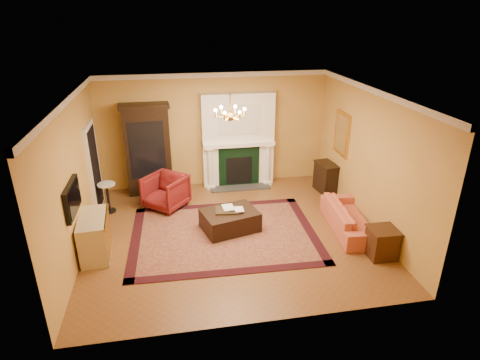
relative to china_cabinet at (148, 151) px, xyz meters
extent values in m
cube|color=brown|center=(1.75, -2.49, -1.12)|extent=(6.00, 5.50, 0.02)
cube|color=silver|center=(1.75, -2.49, 1.90)|extent=(6.00, 5.50, 0.02)
cube|color=gold|center=(1.75, 0.27, 0.39)|extent=(6.00, 0.02, 3.00)
cube|color=gold|center=(1.75, -5.25, 0.39)|extent=(6.00, 0.02, 3.00)
cube|color=gold|center=(-1.26, -2.49, 0.39)|extent=(0.02, 5.50, 3.00)
cube|color=gold|center=(4.76, -2.49, 0.39)|extent=(0.02, 5.50, 3.00)
cube|color=white|center=(2.35, 0.10, 0.14)|extent=(1.90, 0.32, 2.50)
cube|color=silver|center=(2.35, -0.07, 0.74)|extent=(1.10, 0.01, 0.80)
cube|color=#0E3319|center=(2.35, -0.07, -0.56)|extent=(1.10, 0.02, 1.10)
cube|color=black|center=(2.35, -0.08, -0.66)|extent=(0.70, 0.02, 0.75)
cube|color=#333333|center=(2.35, -0.19, -1.09)|extent=(1.60, 0.50, 0.04)
cube|color=white|center=(2.35, 0.04, 0.07)|extent=(1.90, 0.44, 0.10)
cylinder|color=white|center=(1.57, -0.08, -0.52)|extent=(0.14, 0.14, 1.18)
cylinder|color=white|center=(3.13, -0.08, -0.52)|extent=(0.14, 0.14, 1.18)
cube|color=silver|center=(1.75, 0.22, 1.83)|extent=(6.00, 0.08, 0.12)
cube|color=silver|center=(-1.21, -2.49, 1.83)|extent=(0.08, 5.50, 0.12)
cube|color=silver|center=(4.71, -2.49, 1.83)|extent=(0.08, 5.50, 0.12)
cube|color=silver|center=(-1.21, -0.79, -0.06)|extent=(0.08, 1.05, 2.10)
cube|color=black|center=(-1.18, -0.79, -0.09)|extent=(0.02, 0.85, 1.95)
cube|color=black|center=(-1.20, -3.09, 0.24)|extent=(0.08, 0.95, 0.58)
cube|color=black|center=(-1.16, -3.09, 0.24)|extent=(0.01, 0.85, 0.48)
cube|color=gold|center=(4.72, -1.09, 0.54)|extent=(0.05, 0.76, 1.05)
cube|color=white|center=(4.69, -1.09, 0.54)|extent=(0.01, 0.62, 0.90)
cylinder|color=#C28935|center=(1.75, -2.49, 1.69)|extent=(0.03, 0.03, 0.40)
sphere|color=#C28935|center=(1.75, -2.49, 1.44)|extent=(0.16, 0.16, 0.16)
sphere|color=#FFE5B2|center=(2.03, -2.49, 1.58)|extent=(0.07, 0.07, 0.07)
sphere|color=#FFE5B2|center=(1.89, -2.25, 1.58)|extent=(0.07, 0.07, 0.07)
sphere|color=#FFE5B2|center=(1.61, -2.25, 1.58)|extent=(0.07, 0.07, 0.07)
sphere|color=#FFE5B2|center=(1.47, -2.49, 1.58)|extent=(0.07, 0.07, 0.07)
sphere|color=#FFE5B2|center=(1.61, -2.73, 1.58)|extent=(0.07, 0.07, 0.07)
sphere|color=#FFE5B2|center=(1.89, -2.73, 1.58)|extent=(0.07, 0.07, 0.07)
cube|color=#4E1012|center=(1.58, -2.54, -1.11)|extent=(3.99, 3.04, 0.02)
cube|color=black|center=(0.00, 0.00, 0.00)|extent=(1.15, 0.59, 2.23)
imported|color=maroon|center=(0.38, -1.02, -0.67)|extent=(1.19, 1.19, 0.90)
cylinder|color=black|center=(-0.95, -1.02, -1.09)|extent=(0.28, 0.28, 0.04)
cylinder|color=black|center=(-0.95, -1.02, -0.75)|extent=(0.06, 0.06, 0.65)
cylinder|color=white|center=(-0.95, -1.02, -0.40)|extent=(0.41, 0.41, 0.03)
cube|color=#BBB188|center=(-0.98, -2.83, -0.71)|extent=(0.60, 1.13, 0.81)
imported|color=#BE593C|center=(4.30, -2.79, -0.74)|extent=(0.73, 1.98, 0.76)
cube|color=#3A1C0F|center=(4.47, -3.89, -0.83)|extent=(0.50, 0.50, 0.57)
cube|color=black|center=(4.53, -0.81, -0.74)|extent=(0.47, 0.72, 0.75)
cube|color=black|center=(1.74, -2.36, -0.88)|extent=(1.32, 1.10, 0.43)
cube|color=black|center=(1.69, -2.32, -0.65)|extent=(0.54, 0.44, 0.03)
imported|color=gray|center=(1.60, -2.28, -0.48)|extent=(0.24, 0.05, 0.32)
imported|color=gray|center=(1.85, -2.38, -0.51)|extent=(0.19, 0.03, 0.26)
cylinder|color=gray|center=(1.58, 0.04, 0.16)|extent=(0.11, 0.11, 0.09)
cone|color=#0F3712|center=(1.58, 0.04, 0.37)|extent=(0.16, 0.16, 0.33)
cylinder|color=gray|center=(3.04, 0.04, 0.16)|extent=(0.10, 0.10, 0.08)
cone|color=#0F3712|center=(3.04, 0.04, 0.35)|extent=(0.15, 0.15, 0.31)
camera|label=1|loc=(0.61, -9.93, 3.34)|focal=30.00mm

